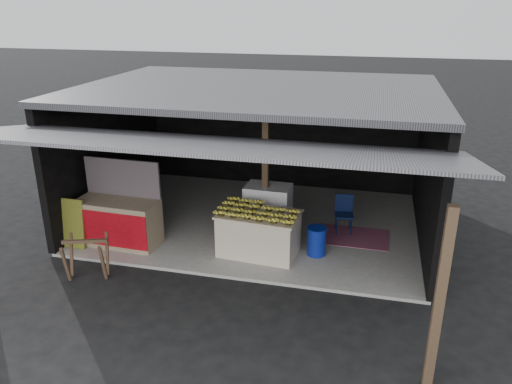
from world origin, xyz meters
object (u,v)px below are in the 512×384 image
(water_barrel, at_px, (317,242))
(plastic_chair, at_px, (344,210))
(neighbor_stall, at_px, (118,220))
(banana_table, at_px, (259,233))
(sawhorse, at_px, (86,254))
(white_crate, at_px, (268,209))

(water_barrel, xyz_separation_m, plastic_chair, (0.41, 1.19, 0.20))
(neighbor_stall, distance_m, plastic_chair, 4.62)
(banana_table, relative_size, neighbor_stall, 0.95)
(neighbor_stall, relative_size, water_barrel, 3.15)
(banana_table, bearing_deg, water_barrel, 15.76)
(neighbor_stall, xyz_separation_m, sawhorse, (0.08, -1.32, -0.08))
(banana_table, height_order, sawhorse, banana_table)
(white_crate, xyz_separation_m, plastic_chair, (1.54, 0.41, -0.05))
(neighbor_stall, distance_m, water_barrel, 3.94)
(banana_table, relative_size, sawhorse, 1.87)
(banana_table, relative_size, plastic_chair, 2.00)
(white_crate, bearing_deg, neighbor_stall, -154.35)
(white_crate, relative_size, sawhorse, 1.21)
(white_crate, relative_size, water_barrel, 1.94)
(white_crate, height_order, neighbor_stall, neighbor_stall)
(banana_table, xyz_separation_m, plastic_chair, (1.50, 1.40, 0.05))
(white_crate, xyz_separation_m, sawhorse, (-2.70, -2.53, -0.09))
(sawhorse, relative_size, plastic_chair, 1.07)
(sawhorse, distance_m, water_barrel, 4.22)
(white_crate, xyz_separation_m, neighbor_stall, (-2.78, -1.22, -0.01))
(sawhorse, height_order, plastic_chair, plastic_chair)
(water_barrel, bearing_deg, sawhorse, -155.40)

